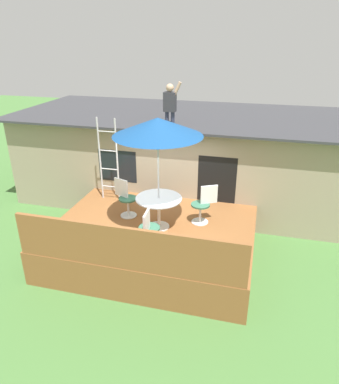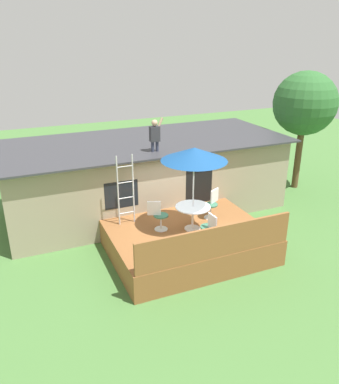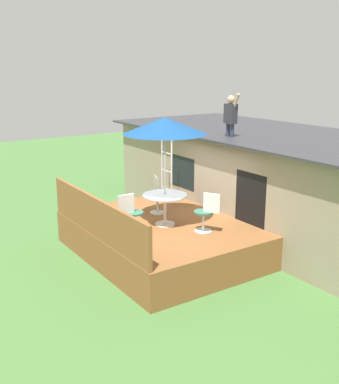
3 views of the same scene
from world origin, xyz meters
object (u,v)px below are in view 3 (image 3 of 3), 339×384
Objects in this scene: patio_umbrella at (165,126)px; patio_chair_right at (206,213)px; person_figure at (231,113)px; patio_table at (165,201)px; patio_chair_left at (157,195)px; patio_chair_near at (131,214)px; step_ladder at (167,162)px.

patio_chair_right is (0.94, 0.50, -1.89)m from patio_umbrella.
patio_chair_right is (1.25, -1.72, -2.03)m from person_figure.
patio_umbrella is at bearing -81.99° from person_figure.
patio_table is 0.41× the size of patio_umbrella.
patio_chair_left is 1.00× the size of patio_chair_near.
step_ladder reaches higher than patio_table.
patio_table is 1.13× the size of patio_chair_right.
patio_umbrella is (0.00, 0.00, 1.76)m from patio_table.
patio_chair_right is (0.94, 0.50, -0.13)m from patio_table.
patio_chair_near is at bearing -31.03° from patio_chair_left.
patio_chair_near is at bearing -50.41° from step_ladder.
person_figure reaches higher than patio_chair_right.
patio_table is 0.95m from patio_chair_near.
patio_chair_near is at bearing -86.68° from patio_umbrella.
person_figure is (-0.31, 2.22, 0.14)m from patio_umbrella.
person_figure reaches higher than patio_chair_near.
patio_chair_right is (1.89, 0.12, 0.00)m from patio_chair_left.
patio_chair_near is (0.05, -0.94, -1.89)m from patio_umbrella.
patio_umbrella reaches higher than patio_table.
patio_umbrella is 2.76× the size of patio_chair_left.
step_ladder is at bearing 145.31° from patio_table.
patio_chair_right is (2.63, -0.67, -0.64)m from step_ladder.
patio_chair_left is at bearing 33.99° from patio_chair_near.
patio_chair_left is at bearing -109.04° from person_figure.
patio_table is 0.94× the size of person_figure.
patio_umbrella is at bearing 0.00° from patio_chair_near.
patio_table is 1.03m from patio_chair_left.
patio_table is 1.76m from patio_umbrella.
patio_chair_left is at bearing 158.34° from patio_table.
step_ladder is at bearing -142.66° from person_figure.
step_ladder is 2.81m from patio_chair_near.
patio_table is 1.07m from patio_chair_right.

